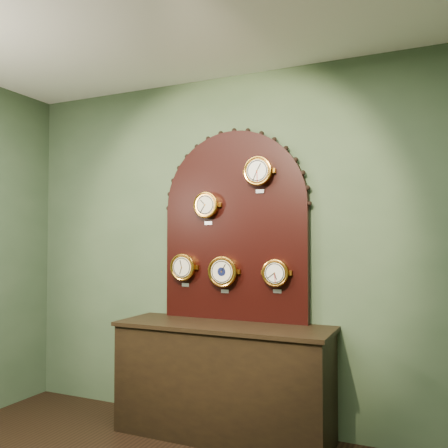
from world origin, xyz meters
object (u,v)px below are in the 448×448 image
at_px(shop_counter, 223,382).
at_px(arabic_clock, 258,171).
at_px(roman_clock, 207,205).
at_px(hygrometer, 184,267).
at_px(tide_clock, 276,273).
at_px(barometer, 223,271).
at_px(display_board, 234,219).

bearing_deg(shop_counter, arabic_clock, 33.70).
distance_m(roman_clock, hygrometer, 0.54).
bearing_deg(tide_clock, barometer, -179.86).
height_order(hygrometer, tide_clock, hygrometer).
bearing_deg(hygrometer, display_board, 8.96).
xyz_separation_m(arabic_clock, barometer, (-0.30, -0.00, -0.77)).
relative_size(display_board, hygrometer, 5.60).
distance_m(shop_counter, barometer, 0.83).
bearing_deg(roman_clock, barometer, -0.37).
relative_size(roman_clock, tide_clock, 1.02).
distance_m(shop_counter, display_board, 1.25).
distance_m(display_board, tide_clock, 0.56).
xyz_separation_m(display_board, barometer, (-0.07, -0.07, -0.41)).
height_order(barometer, tide_clock, barometer).
xyz_separation_m(display_board, tide_clock, (0.37, -0.07, -0.41)).
relative_size(hygrometer, tide_clock, 1.05).
bearing_deg(tide_clock, shop_counter, -157.20).
height_order(roman_clock, hygrometer, roman_clock).
bearing_deg(barometer, roman_clock, 179.63).
distance_m(shop_counter, arabic_clock, 1.61).
height_order(roman_clock, tide_clock, roman_clock).
height_order(display_board, hygrometer, display_board).
bearing_deg(arabic_clock, display_board, 163.83).
relative_size(shop_counter, hygrometer, 5.86).
bearing_deg(arabic_clock, hygrometer, 179.98).
xyz_separation_m(display_board, roman_clock, (-0.21, -0.07, 0.11)).
xyz_separation_m(barometer, tide_clock, (0.43, 0.00, 0.00)).
xyz_separation_m(roman_clock, hygrometer, (-0.21, -0.00, -0.50)).
distance_m(arabic_clock, tide_clock, 0.78).
bearing_deg(shop_counter, display_board, 90.00).
relative_size(shop_counter, barometer, 5.41).
bearing_deg(roman_clock, shop_counter, -35.89).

